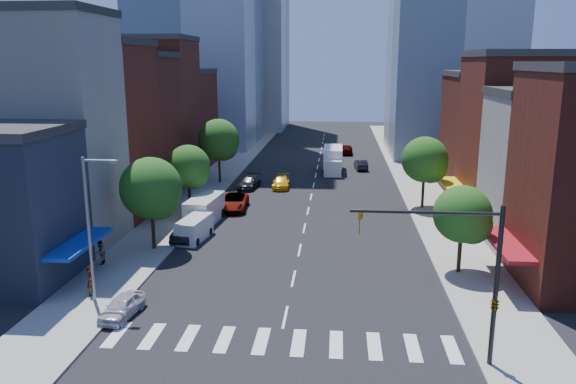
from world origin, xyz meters
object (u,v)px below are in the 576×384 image
parked_car_rear (249,182)px  cargo_van_near (194,229)px  cargo_van_far (204,210)px  box_truck (333,161)px  parked_car_front (122,306)px  pedestrian_far (100,252)px  parked_car_third (234,202)px  parked_car_second (188,230)px  traffic_car_oncoming (361,165)px  traffic_car_far (347,149)px  pedestrian_near (91,281)px  taxi (281,182)px

parked_car_rear → cargo_van_near: 19.87m
cargo_van_far → box_truck: size_ratio=0.72×
parked_car_front → pedestrian_far: pedestrian_far is taller
parked_car_third → parked_car_second: bearing=-104.4°
traffic_car_oncoming → traffic_car_far: 13.18m
parked_car_front → traffic_car_oncoming: bearing=79.3°
parked_car_third → traffic_car_far: bearing=68.8°
cargo_van_near → cargo_van_far: bearing=101.5°
cargo_van_near → box_truck: box_truck is taller
cargo_van_far → box_truck: bearing=70.7°
parked_car_rear → pedestrian_far: 27.34m
cargo_van_near → pedestrian_near: size_ratio=2.39×
parked_car_second → pedestrian_near: size_ratio=2.50×
traffic_car_oncoming → pedestrian_far: pedestrian_far is taller
parked_car_rear → pedestrian_far: size_ratio=2.71×
parked_car_second → parked_car_third: (2.00, 9.93, -0.01)m
taxi → pedestrian_near: pedestrian_near is taller
pedestrian_near → pedestrian_far: (-1.73, 5.43, -0.07)m
taxi → box_truck: bearing=59.2°
pedestrian_near → traffic_car_oncoming: bearing=-25.0°
parked_car_front → traffic_car_far: (13.76, 60.54, 0.15)m
taxi → box_truck: 11.99m
parked_car_front → cargo_van_far: 19.75m
parked_car_front → parked_car_rear: parked_car_rear is taller
parked_car_third → pedestrian_near: pedestrian_near is taller
parked_car_front → taxi: size_ratio=0.79×
parked_car_front → traffic_car_far: size_ratio=0.81×
parked_car_third → traffic_car_far: (11.76, 35.86, 0.00)m
traffic_car_oncoming → box_truck: (-3.85, -2.13, 0.86)m
traffic_car_oncoming → box_truck: box_truck is taller
traffic_car_oncoming → box_truck: bearing=22.6°
cargo_van_far → pedestrian_near: bearing=-95.3°
parked_car_front → cargo_van_far: bearing=97.0°
traffic_car_oncoming → box_truck: size_ratio=0.51×
cargo_van_near → pedestrian_near: (-3.48, -12.11, 0.19)m
cargo_van_near → pedestrian_near: pedestrian_near is taller
parked_car_rear → pedestrian_far: pedestrian_far is taller
cargo_van_near → parked_car_rear: bearing=93.3°
parked_car_second → pedestrian_near: (-2.99, -12.24, 0.32)m
parked_car_front → pedestrian_near: bearing=147.2°
box_truck → pedestrian_far: bearing=-114.1°
cargo_van_near → traffic_car_oncoming: (15.04, 32.85, -0.24)m
parked_car_third → traffic_car_far: 37.74m
cargo_van_near → box_truck: 32.70m
parked_car_second → box_truck: (11.68, 30.60, 0.76)m
parked_car_third → box_truck: 22.84m
parked_car_second → parked_car_rear: (2.00, 19.69, -0.09)m
parked_car_second → parked_car_third: 10.12m
parked_car_rear → cargo_van_near: size_ratio=1.05×
traffic_car_far → pedestrian_far: 55.75m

